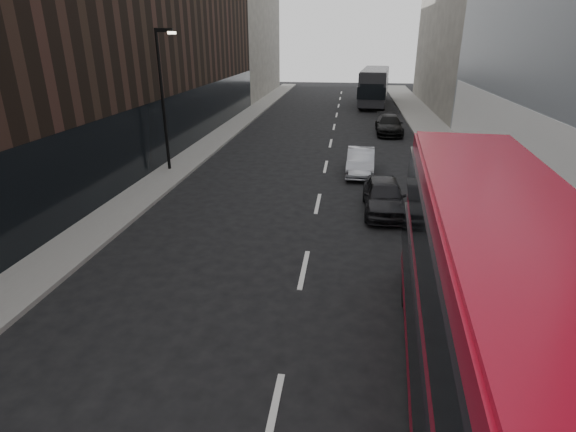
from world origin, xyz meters
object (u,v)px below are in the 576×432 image
at_px(grey_bus, 374,86).
at_px(car_c, 389,125).
at_px(car_b, 360,162).
at_px(car_a, 384,196).
at_px(red_bus, 489,299).
at_px(street_lamp, 163,91).

distance_m(grey_bus, car_c, 15.56).
distance_m(car_b, car_c, 11.14).
xyz_separation_m(car_a, car_b, (-0.87, 5.50, -0.04)).
xyz_separation_m(red_bus, car_a, (-1.05, 10.50, -1.74)).
bearing_deg(car_a, car_b, 98.52).
height_order(street_lamp, red_bus, street_lamp).
bearing_deg(grey_bus, street_lamp, -108.23).
xyz_separation_m(red_bus, car_c, (0.35, 26.90, -1.76)).
xyz_separation_m(street_lamp, car_b, (10.09, 0.90, -3.52)).
distance_m(red_bus, car_a, 10.69).
bearing_deg(street_lamp, car_a, -22.78).
height_order(red_bus, car_a, red_bus).
bearing_deg(red_bus, car_b, 101.04).
distance_m(street_lamp, grey_bus, 29.84).
relative_size(street_lamp, car_b, 1.75).
bearing_deg(street_lamp, car_b, 5.07).
bearing_deg(street_lamp, red_bus, -51.51).
height_order(red_bus, car_b, red_bus).
bearing_deg(red_bus, grey_bus, 94.41).
xyz_separation_m(street_lamp, car_c, (12.36, 11.80, -3.51)).
height_order(red_bus, car_c, red_bus).
distance_m(red_bus, grey_bus, 42.40).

